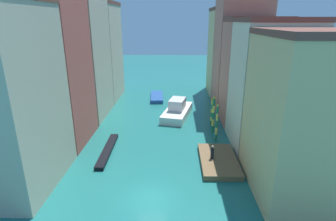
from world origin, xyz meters
TOP-DOWN VIEW (x-y plane):
  - ground_plane at (0.00, 24.50)m, footprint 154.00×154.00m
  - building_left_0 at (-13.07, 2.20)m, footprint 8.12×10.16m
  - building_left_1 at (-13.07, 11.75)m, footprint 8.12×8.78m
  - building_left_2 at (-13.07, 21.70)m, footprint 8.12×10.34m
  - building_left_3 at (-13.07, 32.23)m, footprint 8.12×10.56m
  - building_right_0 at (13.07, 1.84)m, footprint 8.12×10.26m
  - building_right_1 at (13.07, 11.34)m, footprint 8.12×8.34m
  - building_right_2 at (13.07, 19.18)m, footprint 8.12×7.25m
  - building_right_3 at (13.07, 27.42)m, footprint 8.12×8.61m
  - building_right_4 at (13.07, 36.41)m, footprint 8.12×9.28m
  - waterfront_dock at (6.82, 6.34)m, footprint 3.94×7.23m
  - person_on_dock at (6.09, 6.34)m, footprint 0.36×0.36m
  - mooring_pole_0 at (7.32, 11.96)m, footprint 0.30×0.30m
  - mooring_pole_1 at (7.26, 14.84)m, footprint 0.37×0.37m
  - mooring_pole_2 at (7.45, 17.72)m, footprint 0.37×0.37m
  - vaporetto_white at (2.39, 21.26)m, footprint 5.38×9.57m
  - gondola_black at (-5.92, 8.56)m, footprint 1.18×8.59m
  - motorboat_0 at (-1.62, 31.40)m, footprint 2.87×7.52m

SIDE VIEW (x-z plane):
  - ground_plane at x=0.00m, z-range 0.00..0.00m
  - gondola_black at x=-5.92m, z-range 0.00..0.43m
  - waterfront_dock at x=6.82m, z-range 0.00..0.57m
  - motorboat_0 at x=-1.62m, z-range 0.00..0.70m
  - vaporetto_white at x=2.39m, z-range -0.47..2.43m
  - person_on_dock at x=6.09m, z-range 0.51..2.03m
  - mooring_pole_2 at x=7.45m, z-range 0.05..4.13m
  - mooring_pole_0 at x=7.32m, z-range 0.05..5.01m
  - mooring_pole_1 at x=7.26m, z-range 0.06..5.22m
  - building_right_0 at x=13.07m, z-range 0.01..14.20m
  - building_right_1 at x=13.07m, z-range 0.01..15.13m
  - building_right_2 at x=13.07m, z-range 0.01..15.28m
  - building_left_0 at x=-13.07m, z-range 0.02..17.09m
  - building_right_4 at x=13.07m, z-range 0.01..17.16m
  - building_left_3 at x=-13.07m, z-range 0.01..18.10m
  - building_left_2 at x=-13.07m, z-range 0.01..19.82m
  - building_right_3 at x=13.07m, z-range 0.01..20.05m
  - building_left_1 at x=-13.07m, z-range 0.01..21.64m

